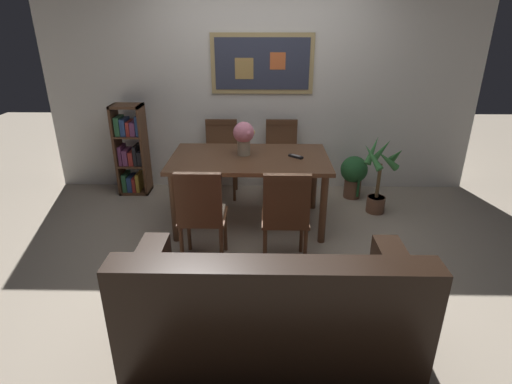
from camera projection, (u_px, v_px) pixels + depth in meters
ground_plane at (259, 248)px, 3.88m from camera, size 12.00×12.00×0.00m
wall_back_with_painting at (261, 84)px, 4.86m from camera, size 5.20×0.14×2.60m
dining_table at (250, 165)px, 4.11m from camera, size 1.59×0.94×0.74m
dining_chair_near_right at (286, 212)px, 3.38m from camera, size 0.40×0.41×0.91m
dining_chair_near_left at (201, 210)px, 3.41m from camera, size 0.40×0.41×0.91m
dining_chair_far_right at (281, 152)px, 4.91m from camera, size 0.40×0.41×0.91m
dining_chair_far_left at (221, 152)px, 4.92m from camera, size 0.40×0.41×0.91m
leather_couch at (270, 312)px, 2.57m from camera, size 1.80×0.84×0.84m
bookshelf at (131, 151)px, 4.93m from camera, size 0.36×0.28×1.10m
potted_ivy at (354, 174)px, 4.87m from camera, size 0.32×0.32×0.55m
potted_palm at (379, 178)px, 4.44m from camera, size 0.44×0.42×0.86m
flower_vase at (244, 135)px, 4.06m from camera, size 0.22×0.21×0.34m
tv_remote at (296, 156)px, 4.05m from camera, size 0.15×0.13×0.02m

